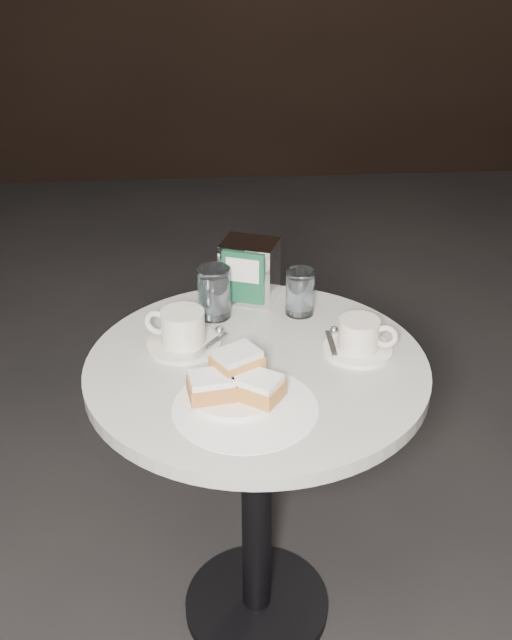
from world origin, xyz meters
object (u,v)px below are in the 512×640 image
at_px(cafe_table, 257,438).
at_px(water_glass_left, 214,293).
at_px(beignet_plate, 235,383).
at_px(water_glass_right, 300,293).
at_px(coffee_cup_left, 183,331).
at_px(napkin_dispenser, 249,271).
at_px(coffee_cup_right, 359,338).

relative_size(cafe_table, water_glass_left, 6.28).
height_order(beignet_plate, water_glass_left, water_glass_left).
bearing_deg(water_glass_right, beignet_plate, -117.18).
distance_m(water_glass_left, water_glass_right, 0.19).
bearing_deg(coffee_cup_left, napkin_dispenser, 74.25).
relative_size(water_glass_left, napkin_dispenser, 0.79).
bearing_deg(water_glass_right, water_glass_left, 179.88).
distance_m(coffee_cup_left, coffee_cup_right, 0.37).
xyz_separation_m(cafe_table, coffee_cup_left, (-0.15, 0.07, 0.23)).
bearing_deg(water_glass_left, coffee_cup_left, -119.03).
bearing_deg(napkin_dispenser, coffee_cup_right, -29.88).
xyz_separation_m(beignet_plate, napkin_dispenser, (0.05, 0.40, 0.04)).
xyz_separation_m(coffee_cup_left, coffee_cup_right, (0.36, -0.05, -0.00)).
distance_m(cafe_table, beignet_plate, 0.26).
bearing_deg(beignet_plate, napkin_dispenser, 82.22).
distance_m(water_glass_left, napkin_dispenser, 0.12).
xyz_separation_m(beignet_plate, water_glass_left, (-0.03, 0.32, 0.03)).
bearing_deg(napkin_dispenser, water_glass_right, -15.23).
bearing_deg(cafe_table, beignet_plate, -112.48).
bearing_deg(napkin_dispenser, coffee_cup_left, -106.24).
bearing_deg(water_glass_left, water_glass_right, -0.12).
bearing_deg(coffee_cup_left, cafe_table, -4.36).
height_order(beignet_plate, coffee_cup_left, beignet_plate).
bearing_deg(coffee_cup_right, water_glass_left, 164.95).
height_order(water_glass_right, napkin_dispenser, napkin_dispenser).
height_order(beignet_plate, water_glass_right, water_glass_right).
bearing_deg(water_glass_left, coffee_cup_right, -31.02).
bearing_deg(coffee_cup_left, coffee_cup_right, 13.30).
height_order(cafe_table, water_glass_right, water_glass_right).
relative_size(beignet_plate, water_glass_left, 1.66).
distance_m(beignet_plate, coffee_cup_left, 0.22).
distance_m(beignet_plate, coffee_cup_right, 0.30).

